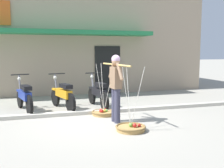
% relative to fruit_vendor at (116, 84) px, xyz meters
% --- Properties ---
extents(ground_plane, '(90.00, 90.00, 0.00)m').
position_rel_fruit_vendor_xyz_m(ground_plane, '(-0.39, 0.39, -0.98)').
color(ground_plane, '#9E998C').
extents(sidewalk_curb, '(20.00, 0.24, 0.10)m').
position_rel_fruit_vendor_xyz_m(sidewalk_curb, '(-0.39, 1.09, -0.93)').
color(sidewalk_curb, '#BAB4A5').
rests_on(sidewalk_curb, ground).
extents(fruit_vendor, '(0.23, 1.66, 1.70)m').
position_rel_fruit_vendor_xyz_m(fruit_vendor, '(0.00, 0.00, 0.00)').
color(fruit_vendor, '#38384C').
rests_on(fruit_vendor, ground).
extents(fruit_basket_left_side, '(0.69, 0.69, 1.45)m').
position_rel_fruit_vendor_xyz_m(fruit_basket_left_side, '(-0.09, 0.83, -0.90)').
color(fruit_basket_left_side, '#B2894C').
rests_on(fruit_basket_left_side, ground).
extents(fruit_basket_right_side, '(0.69, 0.69, 1.45)m').
position_rel_fruit_vendor_xyz_m(fruit_basket_right_side, '(0.09, -0.83, -0.90)').
color(fruit_basket_right_side, '#B2894C').
rests_on(fruit_basket_right_side, ground).
extents(motorcycle_nearest_shop, '(0.61, 1.79, 1.09)m').
position_rel_fruit_vendor_xyz_m(motorcycle_nearest_shop, '(-2.22, 1.93, -0.52)').
color(motorcycle_nearest_shop, black).
rests_on(motorcycle_nearest_shop, ground).
extents(motorcycle_second_in_row, '(0.65, 1.78, 1.09)m').
position_rel_fruit_vendor_xyz_m(motorcycle_second_in_row, '(-1.09, 1.92, -0.52)').
color(motorcycle_second_in_row, black).
rests_on(motorcycle_second_in_row, ground).
extents(motorcycle_third_in_row, '(0.54, 1.82, 1.09)m').
position_rel_fruit_vendor_xyz_m(motorcycle_third_in_row, '(0.02, 1.87, -0.52)').
color(motorcycle_third_in_row, black).
rests_on(motorcycle_third_in_row, ground).
extents(storefront_building, '(13.00, 6.00, 4.20)m').
position_rel_fruit_vendor_xyz_m(storefront_building, '(-0.82, 7.15, 1.12)').
color(storefront_building, tan).
rests_on(storefront_building, ground).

